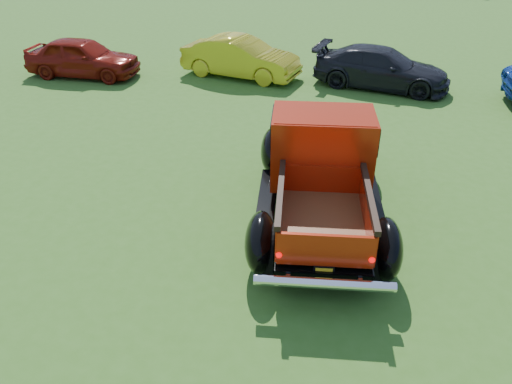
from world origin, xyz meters
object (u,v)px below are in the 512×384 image
show_car_yellow (241,57)px  show_car_grey (381,68)px  show_car_red (82,57)px  pickup_truck (321,163)px

show_car_yellow → show_car_grey: bearing=-78.6°
show_car_red → show_car_yellow: size_ratio=0.96×
pickup_truck → show_car_grey: bearing=73.9°
pickup_truck → show_car_yellow: size_ratio=1.39×
show_car_red → show_car_grey: size_ratio=0.89×
pickup_truck → show_car_grey: 7.56m
show_car_yellow → show_car_red: bearing=113.8°
show_car_red → show_car_yellow: show_car_yellow is taller
pickup_truck → show_car_grey: pickup_truck is taller
show_car_yellow → show_car_grey: size_ratio=0.93×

